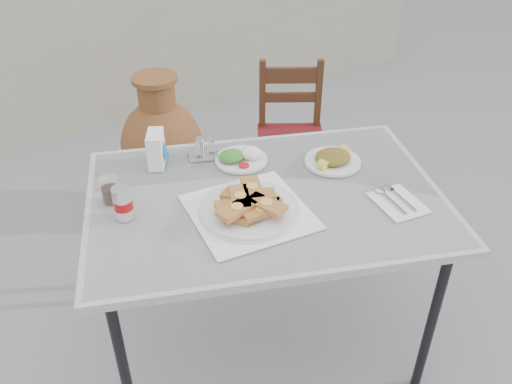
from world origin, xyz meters
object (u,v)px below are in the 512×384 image
condiment_caddy (203,150)px  terracotta_urn (163,149)px  salad_rice_plate (241,157)px  cola_glass (110,191)px  chair (291,136)px  soda_can (123,203)px  cafe_table (266,207)px  salad_chopped_plate (333,159)px  napkin_holder (156,149)px  pide_plate (249,204)px

condiment_caddy → terracotta_urn: condiment_caddy is taller
salad_rice_plate → condiment_caddy: condiment_caddy is taller
cola_glass → terracotta_urn: bearing=60.9°
chair → soda_can: bearing=-119.1°
condiment_caddy → chair: 0.99m
cafe_table → salad_chopped_plate: (0.35, 0.06, 0.07)m
cola_glass → soda_can: bearing=-84.1°
condiment_caddy → salad_rice_plate: bearing=-44.1°
cola_glass → condiment_caddy: cola_glass is taller
soda_can → cola_glass: 0.12m
salad_rice_plate → chair: salad_rice_plate is taller
cola_glass → salad_chopped_plate: bearing=-12.0°
salad_rice_plate → napkin_holder: napkin_holder is taller
salad_chopped_plate → cola_glass: 0.87m
cafe_table → pide_plate: (-0.10, -0.06, 0.09)m
condiment_caddy → chair: bearing=33.3°
chair → pide_plate: bearing=-101.5°
pide_plate → napkin_holder: napkin_holder is taller
soda_can → condiment_caddy: soda_can is taller
cafe_table → terracotta_urn: size_ratio=1.84×
cola_glass → terracotta_urn: 1.16m
salad_rice_plate → chair: 0.96m
cola_glass → terracotta_urn: size_ratio=0.12×
terracotta_urn → cafe_table: bearing=-90.7°
cafe_table → salad_rice_plate: 0.27m
cafe_table → terracotta_urn: terracotta_urn is taller
soda_can → terracotta_urn: 1.26m
napkin_holder → terracotta_urn: 0.96m
cafe_table → napkin_holder: size_ratio=10.77×
cafe_table → condiment_caddy: (-0.08, 0.37, 0.08)m
cafe_table → soda_can: (-0.49, 0.13, 0.12)m
soda_can → terracotta_urn: (0.51, 1.05, -0.47)m
cafe_table → soda_can: 0.52m
napkin_holder → terracotta_urn: (0.28, 0.78, -0.48)m
pide_plate → salad_rice_plate: bearing=66.7°
pide_plate → cola_glass: size_ratio=4.37×
salad_chopped_plate → cola_glass: (-0.85, 0.18, 0.02)m
salad_chopped_plate → soda_can: 0.85m
pide_plate → salad_chopped_plate: pide_plate is taller
cafe_table → pide_plate: size_ratio=3.56×
terracotta_urn → cola_glass: bearing=-119.1°
cola_glass → terracotta_urn: cola_glass is taller
salad_rice_plate → cola_glass: (-0.54, -0.01, 0.02)m
salad_rice_plate → napkin_holder: 0.34m
condiment_caddy → terracotta_urn: (0.10, 0.81, -0.44)m
salad_chopped_plate → napkin_holder: bearing=151.5°
salad_rice_plate → condiment_caddy: (-0.11, 0.11, 0.01)m
soda_can → chair: 1.45m
salad_chopped_plate → napkin_holder: napkin_holder is taller
chair → terracotta_urn: 0.73m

